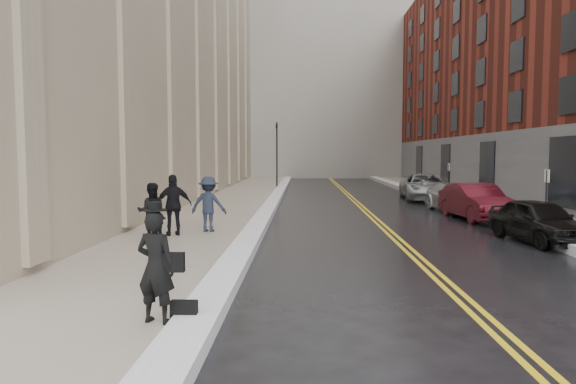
# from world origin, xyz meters

# --- Properties ---
(ground) EXTENTS (160.00, 160.00, 0.00)m
(ground) POSITION_xyz_m (0.00, 0.00, 0.00)
(ground) COLOR black
(ground) RESTS_ON ground
(sidewalk_left) EXTENTS (4.00, 64.00, 0.15)m
(sidewalk_left) POSITION_xyz_m (-4.50, 16.00, 0.07)
(sidewalk_left) COLOR gray
(sidewalk_left) RESTS_ON ground
(sidewalk_right) EXTENTS (3.00, 64.00, 0.15)m
(sidewalk_right) POSITION_xyz_m (9.00, 16.00, 0.07)
(sidewalk_right) COLOR gray
(sidewalk_right) RESTS_ON ground
(lane_stripe_a) EXTENTS (0.12, 64.00, 0.01)m
(lane_stripe_a) POSITION_xyz_m (2.38, 16.00, 0.00)
(lane_stripe_a) COLOR gold
(lane_stripe_a) RESTS_ON ground
(lane_stripe_b) EXTENTS (0.12, 64.00, 0.01)m
(lane_stripe_b) POSITION_xyz_m (2.62, 16.00, 0.00)
(lane_stripe_b) COLOR gold
(lane_stripe_b) RESTS_ON ground
(snow_ridge_left) EXTENTS (0.70, 60.80, 0.26)m
(snow_ridge_left) POSITION_xyz_m (-2.20, 16.00, 0.13)
(snow_ridge_left) COLOR white
(snow_ridge_left) RESTS_ON ground
(snow_ridge_right) EXTENTS (0.85, 60.80, 0.30)m
(snow_ridge_right) POSITION_xyz_m (7.15, 16.00, 0.15)
(snow_ridge_right) COLOR white
(snow_ridge_right) RESTS_ON ground
(tower_far_right) EXTENTS (22.00, 18.00, 44.00)m
(tower_far_right) POSITION_xyz_m (14.00, 66.00, 22.00)
(tower_far_right) COLOR slate
(tower_far_right) RESTS_ON ground
(traffic_signal) EXTENTS (0.18, 0.15, 5.20)m
(traffic_signal) POSITION_xyz_m (-2.60, 30.00, 3.08)
(traffic_signal) COLOR black
(traffic_signal) RESTS_ON ground
(parking_sign_near) EXTENTS (0.06, 0.35, 2.23)m
(parking_sign_near) POSITION_xyz_m (7.90, 8.00, 1.36)
(parking_sign_near) COLOR black
(parking_sign_near) RESTS_ON ground
(parking_sign_far) EXTENTS (0.06, 0.35, 2.23)m
(parking_sign_far) POSITION_xyz_m (7.90, 20.00, 1.36)
(parking_sign_far) COLOR black
(parking_sign_far) RESTS_ON ground
(car_black) EXTENTS (2.15, 4.20, 1.37)m
(car_black) POSITION_xyz_m (6.80, 6.07, 0.68)
(car_black) COLOR black
(car_black) RESTS_ON ground
(car_maroon) EXTENTS (2.03, 4.75, 1.52)m
(car_maroon) POSITION_xyz_m (6.70, 11.61, 0.76)
(car_maroon) COLOR #440C15
(car_maroon) RESTS_ON ground
(car_silver_near) EXTENTS (2.42, 4.71, 1.31)m
(car_silver_near) POSITION_xyz_m (6.80, 14.79, 0.65)
(car_silver_near) COLOR #AEB0B7
(car_silver_near) RESTS_ON ground
(car_silver_far) EXTENTS (3.09, 5.88, 1.58)m
(car_silver_far) POSITION_xyz_m (6.80, 20.97, 0.79)
(car_silver_far) COLOR #A4A7AC
(car_silver_far) RESTS_ON ground
(pedestrian_main) EXTENTS (0.73, 0.57, 1.75)m
(pedestrian_main) POSITION_xyz_m (-2.80, -2.27, 1.02)
(pedestrian_main) COLOR black
(pedestrian_main) RESTS_ON sidewalk_left
(pedestrian_a) EXTENTS (0.98, 0.84, 1.74)m
(pedestrian_a) POSITION_xyz_m (-5.13, 5.32, 1.02)
(pedestrian_a) COLOR black
(pedestrian_a) RESTS_ON sidewalk_left
(pedestrian_b) EXTENTS (1.27, 0.82, 1.86)m
(pedestrian_b) POSITION_xyz_m (-3.71, 7.04, 1.08)
(pedestrian_b) COLOR #1B2132
(pedestrian_b) RESTS_ON sidewalk_left
(pedestrian_c) EXTENTS (1.24, 0.86, 1.96)m
(pedestrian_c) POSITION_xyz_m (-4.68, 6.20, 1.13)
(pedestrian_c) COLOR black
(pedestrian_c) RESTS_ON sidewalk_left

